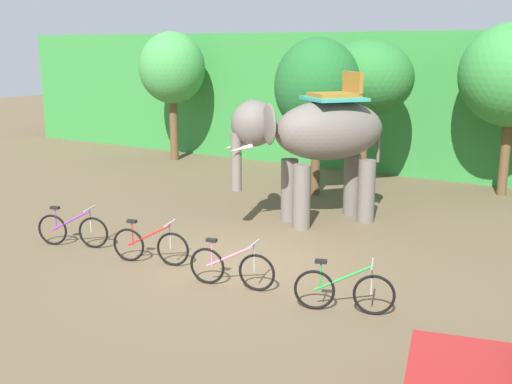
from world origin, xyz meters
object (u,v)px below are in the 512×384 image
tree_left (172,69)px  bike_green (344,291)px  bike_red (150,246)px  bike_pink (231,268)px  bike_purple (73,230)px  tree_far_left (512,75)px  elephant (317,137)px  tree_center_left (366,79)px  tree_center_right (317,87)px

tree_left → bike_green: 15.43m
bike_red → bike_pink: 2.16m
tree_left → bike_green: bearing=-40.6°
tree_left → bike_purple: size_ratio=3.02×
tree_far_left → tree_left: bearing=-177.7°
elephant → bike_pink: (0.59, -4.78, -1.82)m
elephant → bike_green: 5.80m
tree_left → bike_purple: bearing=-63.5°
tree_center_left → bike_red: bearing=-96.9°
bike_pink → elephant: bearing=97.1°
tree_left → elephant: bearing=-30.6°
bike_red → tree_center_right: bearing=88.1°
tree_center_right → tree_center_left: (0.84, 1.69, 0.19)m
tree_center_left → bike_red: (-1.08, -8.96, -3.02)m
bike_pink → tree_far_left: bearing=74.2°
bike_red → bike_green: same height
tree_left → bike_red: (7.08, -9.68, -3.16)m
tree_far_left → elephant: tree_far_left is taller
tree_far_left → bike_red: 11.80m
tree_far_left → bike_pink: bearing=-105.8°
elephant → tree_center_left: bearing=96.2°
elephant → bike_green: bearing=-59.1°
tree_far_left → bike_pink: tree_far_left is taller
tree_center_left → elephant: bearing=-83.8°
tree_left → tree_center_left: 8.20m
tree_left → elephant: 10.13m
tree_far_left → elephant: bearing=-122.2°
elephant → tree_left: bearing=149.4°
tree_center_right → tree_far_left: 5.66m
tree_far_left → bike_purple: tree_far_left is taller
tree_left → tree_center_left: bearing=-5.0°
elephant → bike_red: bearing=-108.8°
tree_left → bike_red: bearing=-53.8°
tree_far_left → bike_red: size_ratio=3.05×
elephant → tree_far_left: bearing=57.8°
tree_center_right → tree_far_left: (4.85, 2.89, 0.34)m
tree_far_left → elephant: (-3.53, -5.60, -1.36)m
tree_center_right → elephant: (1.32, -2.71, -1.02)m
bike_purple → bike_green: 6.61m
bike_purple → bike_red: size_ratio=0.98×
tree_center_left → bike_red: size_ratio=2.76×
tree_center_right → bike_red: tree_center_right is taller
bike_purple → bike_red: bearing=1.2°
tree_center_right → bike_purple: 8.23m
tree_center_right → bike_purple: tree_center_right is taller
tree_center_left → bike_pink: (1.07, -9.18, -3.02)m
elephant → bike_green: (2.82, -4.72, -1.82)m
tree_center_right → bike_red: (-0.24, -7.27, -2.84)m
elephant → bike_purple: 6.24m
bike_red → bike_green: size_ratio=1.02×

